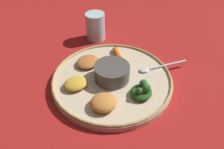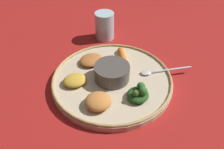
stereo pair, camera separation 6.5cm
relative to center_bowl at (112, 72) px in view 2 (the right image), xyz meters
name	(u,v)px [view 2 (the right image)]	position (x,y,z in m)	size (l,w,h in m)	color
ground_plane	(112,83)	(0.00, 0.00, -0.04)	(2.40, 2.40, 0.00)	maroon
platter	(112,81)	(0.00, 0.00, -0.03)	(0.36, 0.36, 0.02)	#C6B293
platter_rim	(112,78)	(0.00, 0.00, -0.02)	(0.36, 0.36, 0.01)	tan
center_bowl	(112,72)	(0.00, 0.00, 0.00)	(0.10, 0.10, 0.05)	#4C4742
spoon	(158,71)	(0.13, -0.06, -0.02)	(0.16, 0.08, 0.01)	silver
greens_pile	(139,93)	(0.01, -0.11, -0.01)	(0.08, 0.08, 0.04)	#23511E
carrot_near_spoon	(122,55)	(0.09, 0.07, -0.02)	(0.06, 0.09, 0.02)	orange
mound_chickpea	(91,60)	(-0.01, 0.10, -0.01)	(0.07, 0.07, 0.02)	#B2662D
mound_lentil_yellow	(75,80)	(-0.10, 0.04, -0.01)	(0.07, 0.06, 0.02)	gold
mound_squash	(98,101)	(-0.09, -0.07, -0.01)	(0.07, 0.07, 0.03)	#C67A38
drinking_glass	(105,27)	(0.12, 0.23, 0.00)	(0.07, 0.07, 0.10)	silver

